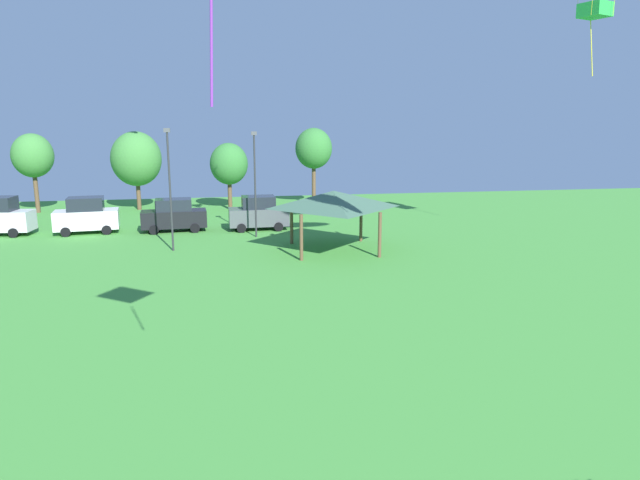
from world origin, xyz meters
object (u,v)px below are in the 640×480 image
(parked_car_third_from_left, at_px, (174,215))
(park_pavilion, at_px, (334,199))
(parked_car_second_from_left, at_px, (87,216))
(treeline_tree_2, at_px, (136,159))
(treeline_tree_4, at_px, (314,149))
(parked_car_rightmost_in_row, at_px, (259,213))
(treeline_tree_1, at_px, (33,156))
(light_post_1, at_px, (255,179))
(treeline_tree_3, at_px, (229,164))
(light_post_0, at_px, (170,184))

(parked_car_third_from_left, height_order, park_pavilion, park_pavilion)
(parked_car_second_from_left, distance_m, treeline_tree_2, 11.07)
(parked_car_second_from_left, distance_m, treeline_tree_4, 21.06)
(parked_car_rightmost_in_row, bearing_deg, treeline_tree_1, 147.33)
(parked_car_rightmost_in_row, xyz_separation_m, park_pavilion, (4.00, -7.36, 1.89))
(parked_car_third_from_left, distance_m, light_post_1, 6.85)
(treeline_tree_1, bearing_deg, parked_car_second_from_left, -58.65)
(treeline_tree_2, xyz_separation_m, treeline_tree_3, (7.86, -1.11, -0.45))
(parked_car_second_from_left, bearing_deg, treeline_tree_1, 114.52)
(light_post_0, xyz_separation_m, treeline_tree_3, (3.64, 15.89, -0.08))
(park_pavilion, height_order, treeline_tree_3, treeline_tree_3)
(parked_car_third_from_left, xyz_separation_m, parked_car_rightmost_in_row, (5.90, -0.35, 0.05))
(parked_car_third_from_left, distance_m, treeline_tree_3, 10.82)
(treeline_tree_2, height_order, treeline_tree_4, treeline_tree_4)
(parked_car_third_from_left, relative_size, treeline_tree_1, 0.69)
(light_post_1, xyz_separation_m, treeline_tree_1, (-17.61, 13.36, 0.87))
(light_post_0, xyz_separation_m, treeline_tree_2, (-4.22, 17.00, 0.37))
(park_pavilion, distance_m, light_post_1, 6.51)
(parked_car_second_from_left, distance_m, parked_car_rightmost_in_row, 11.82)
(parked_car_rightmost_in_row, height_order, treeline_tree_3, treeline_tree_3)
(park_pavilion, distance_m, treeline_tree_4, 19.10)
(parked_car_rightmost_in_row, relative_size, park_pavilion, 0.73)
(parked_car_second_from_left, distance_m, treeline_tree_1, 12.34)
(parked_car_third_from_left, distance_m, park_pavilion, 12.69)
(treeline_tree_3, bearing_deg, parked_car_third_from_left, -112.71)
(parked_car_third_from_left, relative_size, treeline_tree_4, 0.65)
(light_post_0, relative_size, treeline_tree_1, 1.09)
(light_post_1, height_order, treeline_tree_4, treeline_tree_4)
(light_post_1, xyz_separation_m, treeline_tree_4, (6.17, 14.11, 1.23))
(parked_car_rightmost_in_row, height_order, treeline_tree_2, treeline_tree_2)
(parked_car_third_from_left, xyz_separation_m, light_post_1, (5.56, -2.92, 2.75))
(parked_car_second_from_left, height_order, parked_car_rightmost_in_row, parked_car_second_from_left)
(parked_car_second_from_left, xyz_separation_m, treeline_tree_3, (9.93, 9.29, 2.72))
(treeline_tree_2, relative_size, treeline_tree_3, 1.17)
(treeline_tree_3, bearing_deg, treeline_tree_4, 11.46)
(light_post_0, bearing_deg, light_post_1, 32.86)
(light_post_0, relative_size, treeline_tree_4, 1.03)
(light_post_1, distance_m, treeline_tree_1, 22.12)
(park_pavilion, distance_m, treeline_tree_1, 28.53)
(parked_car_third_from_left, bearing_deg, park_pavilion, -42.20)
(treeline_tree_4, bearing_deg, parked_car_second_from_left, -148.38)
(treeline_tree_1, relative_size, treeline_tree_3, 1.15)
(parked_car_third_from_left, bearing_deg, parked_car_second_from_left, 172.40)
(light_post_1, bearing_deg, light_post_0, -147.14)
(light_post_1, distance_m, treeline_tree_3, 12.65)
(treeline_tree_2, bearing_deg, light_post_0, -76.06)
(light_post_1, height_order, treeline_tree_3, light_post_1)
(light_post_0, height_order, treeline_tree_1, light_post_0)
(parked_car_second_from_left, height_order, light_post_0, light_post_0)
(light_post_0, height_order, treeline_tree_3, light_post_0)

